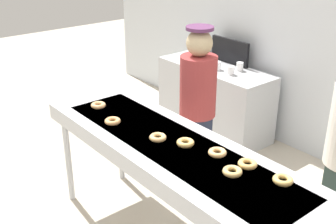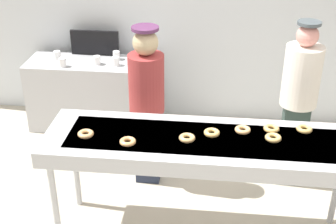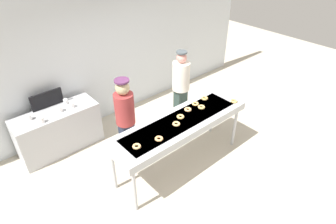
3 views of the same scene
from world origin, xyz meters
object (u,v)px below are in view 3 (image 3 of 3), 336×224
object	(u,v)px
worker_assistant	(181,85)
paper_cup_4	(29,117)
paper_cup_2	(72,105)
glazed_donut_6	(137,146)
paper_cup_1	(60,109)
glazed_donut_1	(201,107)
glazed_donut_0	(176,124)
prep_counter	(59,130)
glazed_donut_3	(180,117)
glazed_donut_8	(205,98)
worker_baker	(125,116)
fryer_conveyor	(180,124)
menu_display	(47,100)
glazed_donut_5	(188,109)
glazed_donut_4	(159,139)
paper_cup_0	(42,120)
glazed_donut_7	(234,101)
paper_cup_3	(66,102)
glazed_donut_2	(195,104)

from	to	relation	value
worker_assistant	paper_cup_4	size ratio (longest dim) A/B	16.87
paper_cup_4	paper_cup_2	bearing A→B (deg)	-8.99
glazed_donut_6	paper_cup_1	world-z (taller)	glazed_donut_6
glazed_donut_1	paper_cup_1	bearing A→B (deg)	136.72
glazed_donut_0	prep_counter	xyz separation A→B (m)	(-1.29, 1.90, -0.58)
glazed_donut_3	glazed_donut_8	distance (m)	0.76
glazed_donut_6	worker_assistant	bearing A→B (deg)	28.33
worker_baker	paper_cup_4	distance (m)	1.69
glazed_donut_1	worker_assistant	size ratio (longest dim) A/B	0.08
fryer_conveyor	menu_display	bearing A→B (deg)	124.01
fryer_conveyor	paper_cup_1	xyz separation A→B (m)	(-1.32, 1.79, -0.01)
worker_assistant	paper_cup_2	bearing A→B (deg)	-35.33
glazed_donut_5	worker_assistant	world-z (taller)	worker_assistant
fryer_conveyor	glazed_donut_4	xyz separation A→B (m)	(-0.58, -0.15, 0.09)
glazed_donut_5	paper_cup_1	xyz separation A→B (m)	(-1.63, 1.66, -0.11)
glazed_donut_0	paper_cup_0	xyz separation A→B (m)	(-1.57, 1.72, -0.11)
fryer_conveyor	glazed_donut_0	size ratio (longest dim) A/B	19.98
glazed_donut_5	menu_display	distance (m)	2.61
prep_counter	paper_cup_4	xyz separation A→B (m)	(-0.42, 0.04, 0.48)
glazed_donut_7	menu_display	distance (m)	3.45
glazed_donut_8	paper_cup_3	world-z (taller)	glazed_donut_8
fryer_conveyor	glazed_donut_4	world-z (taller)	glazed_donut_4
paper_cup_3	paper_cup_1	bearing A→B (deg)	-137.00
fryer_conveyor	worker_baker	distance (m)	0.97
glazed_donut_0	glazed_donut_6	xyz separation A→B (m)	(-0.81, -0.03, 0.00)
paper_cup_3	paper_cup_4	bearing A→B (deg)	-174.04
fryer_conveyor	worker_assistant	xyz separation A→B (m)	(0.86, 0.90, 0.06)
glazed_donut_5	glazed_donut_6	xyz separation A→B (m)	(-1.25, -0.21, 0.00)
fryer_conveyor	worker_assistant	world-z (taller)	worker_assistant
glazed_donut_1	paper_cup_3	distance (m)	2.56
glazed_donut_4	prep_counter	bearing A→B (deg)	112.55
glazed_donut_3	paper_cup_4	world-z (taller)	glazed_donut_3
glazed_donut_1	paper_cup_0	bearing A→B (deg)	143.85
glazed_donut_1	paper_cup_2	world-z (taller)	glazed_donut_1
fryer_conveyor	glazed_donut_3	world-z (taller)	glazed_donut_3
glazed_donut_7	worker_baker	xyz separation A→B (m)	(-1.72, 0.99, -0.07)
fryer_conveyor	paper_cup_2	bearing A→B (deg)	121.57
menu_display	glazed_donut_1	bearing A→B (deg)	-46.46
worker_baker	menu_display	bearing A→B (deg)	-61.09
glazed_donut_6	prep_counter	bearing A→B (deg)	103.89
glazed_donut_0	glazed_donut_3	xyz separation A→B (m)	(0.19, 0.10, 0.00)
worker_baker	prep_counter	bearing A→B (deg)	-55.65
glazed_donut_1	worker_assistant	world-z (taller)	worker_assistant
glazed_donut_3	glazed_donut_2	bearing A→B (deg)	14.11
paper_cup_2	worker_assistant	bearing A→B (deg)	-24.17
paper_cup_4	glazed_donut_6	bearing A→B (deg)	-65.56
glazed_donut_3	glazed_donut_7	bearing A→B (deg)	-14.31
paper_cup_3	menu_display	world-z (taller)	menu_display
paper_cup_3	glazed_donut_7	bearing A→B (deg)	-43.91
glazed_donut_7	paper_cup_4	distance (m)	3.65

